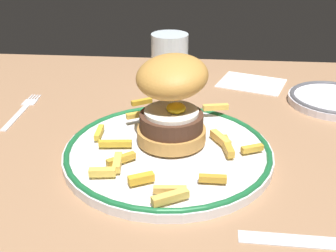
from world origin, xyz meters
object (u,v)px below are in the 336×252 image
burger (172,99)px  water_glass (170,60)px  fork (22,110)px  dinner_plate (168,151)px  napkin (252,83)px  side_plate (333,99)px

burger → water_glass: 27.99cm
fork → dinner_plate: bearing=-26.4°
water_glass → napkin: bearing=-4.4°
burger → napkin: 30.52cm
dinner_plate → fork: dinner_plate is taller
burger → side_plate: bearing=33.7°
dinner_plate → napkin: size_ratio=2.33×
fork → napkin: size_ratio=1.20×
dinner_plate → fork: 28.60cm
fork → side_plate: bearing=8.2°
dinner_plate → napkin: 32.03cm
water_glass → fork: (-23.29, -17.42, -3.68)cm
napkin → side_plate: bearing=-33.3°
dinner_plate → water_glass: size_ratio=3.08×
side_plate → fork: size_ratio=1.05×
burger → fork: burger is taller
napkin → burger: bearing=-117.1°
water_glass → fork: 29.32cm
dinner_plate → fork: (-25.60, 12.73, -0.66)cm
fork → napkin: same height
side_plate → fork: side_plate is taller
burger → fork: bearing=158.5°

